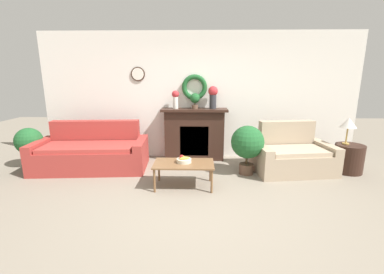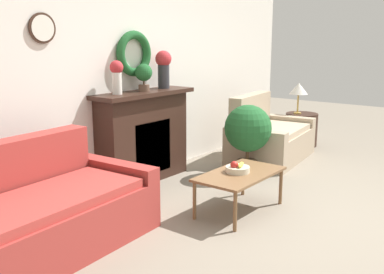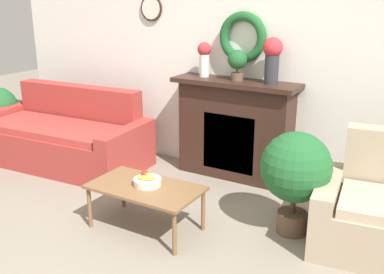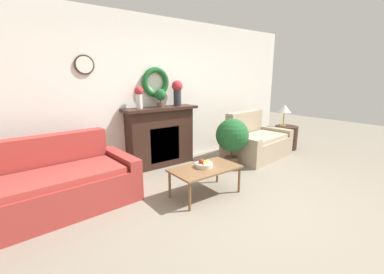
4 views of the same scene
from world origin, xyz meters
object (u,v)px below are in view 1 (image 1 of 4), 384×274
fruit_bowl (184,160)px  couch_left (92,153)px  side_table_by_loveseat (349,158)px  vase_on_mantel_right (213,96)px  vase_on_mantel_left (176,98)px  potted_plant_on_mantel (195,99)px  potted_plant_floor_by_couch (29,143)px  loveseat_right (292,156)px  potted_plant_floor_by_loveseat (247,144)px  coffee_table (184,165)px  table_lamp (348,123)px  fireplace (194,134)px

fruit_bowl → couch_left: bearing=156.5°
side_table_by_loveseat → vase_on_mantel_right: (-2.54, 0.74, 1.12)m
vase_on_mantel_left → potted_plant_on_mantel: size_ratio=1.17×
fruit_bowl → potted_plant_floor_by_couch: size_ratio=0.31×
potted_plant_floor_by_couch → side_table_by_loveseat: bearing=-1.3°
loveseat_right → side_table_by_loveseat: (1.06, -0.03, -0.04)m
vase_on_mantel_right → potted_plant_floor_by_loveseat: (0.59, -0.89, -0.80)m
couch_left → potted_plant_on_mantel: bearing=13.3°
potted_plant_floor_by_loveseat → coffee_table: bearing=-152.2°
vase_on_mantel_right → potted_plant_on_mantel: size_ratio=1.45×
side_table_by_loveseat → potted_plant_floor_by_couch: potted_plant_floor_by_couch is taller
coffee_table → fruit_bowl: (-0.00, 0.03, 0.08)m
fruit_bowl → side_table_by_loveseat: bearing=13.0°
coffee_table → potted_plant_floor_by_loveseat: potted_plant_floor_by_loveseat is taller
fruit_bowl → vase_on_mantel_left: bearing=99.7°
vase_on_mantel_left → table_lamp: bearing=-11.9°
potted_plant_floor_by_loveseat → potted_plant_on_mantel: bearing=138.2°
vase_on_mantel_left → loveseat_right: bearing=-17.4°
coffee_table → vase_on_mantel_right: (0.54, 1.48, 1.02)m
fruit_bowl → potted_plant_floor_by_couch: (-3.12, 0.86, 0.04)m
fruit_bowl → potted_plant_on_mantel: potted_plant_on_mantel is taller
potted_plant_floor_by_couch → potted_plant_floor_by_loveseat: 4.26m
fireplace → couch_left: fireplace is taller
fruit_bowl → vase_on_mantel_left: size_ratio=0.65×
loveseat_right → coffee_table: bearing=-166.3°
table_lamp → potted_plant_floor_by_loveseat: table_lamp is taller
couch_left → fruit_bowl: (1.85, -0.81, 0.14)m
side_table_by_loveseat → loveseat_right: bearing=178.6°
couch_left → coffee_table: (1.85, -0.84, 0.06)m
vase_on_mantel_right → potted_plant_floor_by_loveseat: vase_on_mantel_right is taller
loveseat_right → table_lamp: table_lamp is taller
side_table_by_loveseat → coffee_table: bearing=-166.4°
side_table_by_loveseat → potted_plant_floor_by_loveseat: size_ratio=0.58×
coffee_table → table_lamp: bearing=14.8°
side_table_by_loveseat → potted_plant_on_mantel: (-2.92, 0.72, 1.04)m
table_lamp → fruit_bowl: bearing=-165.8°
potted_plant_on_mantel → potted_plant_floor_by_couch: (-3.28, -0.58, -0.82)m
loveseat_right → coffee_table: size_ratio=1.57×
potted_plant_floor_by_loveseat → fireplace: bearing=138.0°
couch_left → side_table_by_loveseat: bearing=-5.1°
table_lamp → vase_on_mantel_left: 3.36m
fireplace → loveseat_right: size_ratio=0.92×
loveseat_right → potted_plant_on_mantel: 2.22m
fireplace → table_lamp: size_ratio=2.81×
side_table_by_loveseat → vase_on_mantel_left: (-3.33, 0.74, 1.07)m
fruit_bowl → vase_on_mantel_right: 1.81m
fireplace → loveseat_right: fireplace is taller
couch_left → potted_plant_floor_by_loveseat: size_ratio=2.37×
fireplace → fruit_bowl: size_ratio=5.72×
fireplace → vase_on_mantel_left: size_ratio=3.70×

